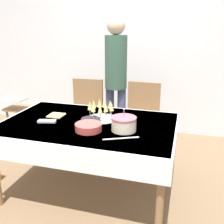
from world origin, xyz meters
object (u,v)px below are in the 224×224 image
(dining_chair_far_left, at_px, (86,113))
(champagne_tray, at_px, (101,109))
(plate_stack_dessert, at_px, (91,120))
(plate_stack_main, at_px, (88,127))
(person_standing, at_px, (116,72))
(high_chair, at_px, (18,113))
(birthday_cake, at_px, (124,124))
(dining_chair_far_right, at_px, (141,118))

(dining_chair_far_left, bearing_deg, champagne_tray, -57.95)
(champagne_tray, xyz_separation_m, plate_stack_dessert, (-0.07, -0.09, -0.08))
(plate_stack_main, distance_m, person_standing, 1.27)
(dining_chair_far_left, xyz_separation_m, plate_stack_dessert, (0.38, -0.81, 0.23))
(champagne_tray, bearing_deg, high_chair, 156.96)
(birthday_cake, bearing_deg, dining_chair_far_left, 127.69)
(dining_chair_far_left, distance_m, birthday_cake, 1.23)
(person_standing, bearing_deg, plate_stack_main, -85.72)
(champagne_tray, bearing_deg, plate_stack_main, -92.10)
(dining_chair_far_right, distance_m, plate_stack_dessert, 0.91)
(dining_chair_far_left, distance_m, champagne_tray, 0.90)
(dining_chair_far_left, relative_size, person_standing, 0.56)
(dining_chair_far_right, bearing_deg, plate_stack_dessert, -113.28)
(high_chair, bearing_deg, champagne_tray, -23.04)
(plate_stack_main, xyz_separation_m, high_chair, (-1.37, 0.90, -0.29))
(dining_chair_far_left, bearing_deg, dining_chair_far_right, 0.00)
(dining_chair_far_left, height_order, plate_stack_main, dining_chair_far_left)
(champagne_tray, xyz_separation_m, high_chair, (-1.38, 0.59, -0.35))
(birthday_cake, xyz_separation_m, plate_stack_dessert, (-0.35, 0.14, -0.05))
(plate_stack_dessert, bearing_deg, dining_chair_far_right, 66.72)
(plate_stack_dessert, relative_size, person_standing, 0.11)
(dining_chair_far_left, distance_m, person_standing, 0.66)
(dining_chair_far_left, relative_size, plate_stack_dessert, 5.05)
(plate_stack_dessert, bearing_deg, champagne_tray, 53.11)
(dining_chair_far_left, relative_size, champagne_tray, 3.15)
(dining_chair_far_right, relative_size, high_chair, 1.35)
(champagne_tray, relative_size, plate_stack_dessert, 1.61)
(birthday_cake, height_order, person_standing, person_standing)
(dining_chair_far_right, bearing_deg, high_chair, -175.47)
(plate_stack_main, bearing_deg, person_standing, 94.28)
(dining_chair_far_right, height_order, person_standing, person_standing)
(dining_chair_far_left, distance_m, high_chair, 0.94)
(dining_chair_far_right, height_order, high_chair, dining_chair_far_right)
(plate_stack_main, bearing_deg, birthday_cake, 16.28)
(dining_chair_far_right, bearing_deg, person_standing, 151.58)
(birthday_cake, height_order, plate_stack_dessert, birthday_cake)
(champagne_tray, relative_size, plate_stack_main, 1.30)
(high_chair, bearing_deg, dining_chair_far_right, 4.53)
(dining_chair_far_right, xyz_separation_m, champagne_tray, (-0.28, -0.72, 0.31))
(dining_chair_far_left, xyz_separation_m, high_chair, (-0.93, -0.13, -0.04))
(dining_chair_far_left, height_order, high_chair, dining_chair_far_left)
(champagne_tray, xyz_separation_m, person_standing, (-0.10, 0.92, 0.21))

